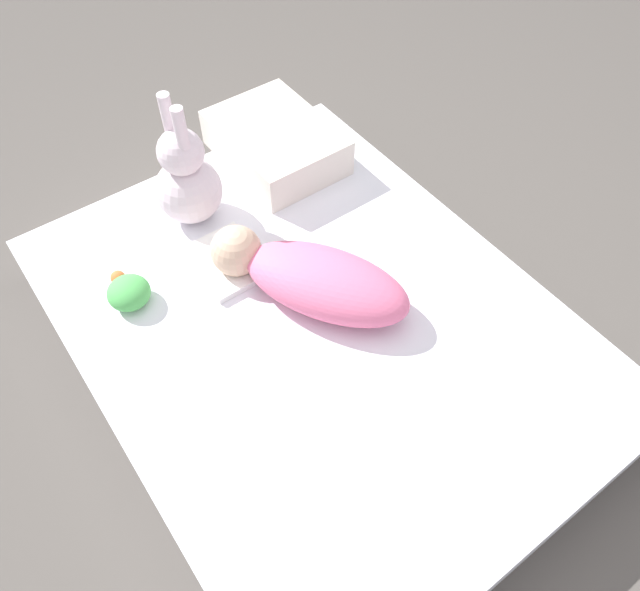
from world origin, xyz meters
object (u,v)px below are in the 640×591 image
pillow (276,143)px  turtle_plush (128,292)px  bunny_plush (187,180)px  swaddled_baby (310,277)px

pillow → turtle_plush: size_ratio=2.81×
pillow → bunny_plush: 0.34m
bunny_plush → swaddled_baby: bearing=-166.6°
swaddled_baby → pillow: size_ratio=1.33×
swaddled_baby → bunny_plush: bunny_plush is taller
swaddled_baby → bunny_plush: (0.43, 0.10, 0.06)m
swaddled_baby → pillow: swaddled_baby is taller
swaddled_baby → bunny_plush: 0.44m
pillow → bunny_plush: size_ratio=1.05×
turtle_plush → swaddled_baby: bearing=-123.3°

